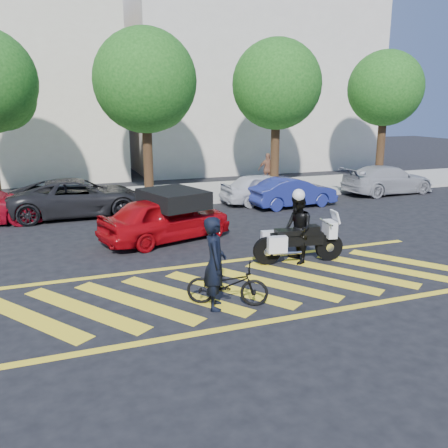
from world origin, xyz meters
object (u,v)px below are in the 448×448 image
object	(u,v)px
police_motorcycle	(297,241)
parked_mid_left	(79,197)
parked_mid_right	(265,188)
red_convertible	(166,218)
parked_right	(293,192)
officer_moto	(297,229)
parked_far_right	(388,180)
bicycle	(227,284)
officer_bike	(215,263)

from	to	relation	value
police_motorcycle	parked_mid_left	world-z (taller)	parked_mid_left
police_motorcycle	parked_mid_right	distance (m)	8.14
red_convertible	parked_right	size ratio (longest dim) A/B	1.12
parked_mid_left	parked_mid_right	world-z (taller)	parked_mid_left
parked_mid_left	red_convertible	bearing A→B (deg)	-152.72
officer_moto	parked_far_right	size ratio (longest dim) A/B	0.40
red_convertible	parked_right	bearing A→B (deg)	-79.71
parked_mid_left	officer_moto	bearing A→B (deg)	-146.68
officer_moto	parked_far_right	distance (m)	12.08
parked_mid_left	parked_far_right	bearing A→B (deg)	-90.58
police_motorcycle	officer_moto	world-z (taller)	officer_moto
bicycle	red_convertible	distance (m)	5.39
parked_right	parked_far_right	world-z (taller)	parked_far_right
red_convertible	parked_mid_left	distance (m)	5.17
officer_bike	parked_right	size ratio (longest dim) A/B	0.53
bicycle	parked_mid_left	xyz separation A→B (m)	(-2.38, 9.99, 0.27)
police_motorcycle	parked_mid_left	distance (m)	9.52
police_motorcycle	officer_bike	bearing A→B (deg)	-137.87
red_convertible	parked_far_right	bearing A→B (deg)	-87.13
bicycle	parked_far_right	xyz separation A→B (m)	(12.07, 9.74, 0.22)
parked_far_right	police_motorcycle	bearing A→B (deg)	126.86
police_motorcycle	parked_mid_right	world-z (taller)	parked_mid_right
red_convertible	parked_right	distance (m)	7.07
bicycle	parked_mid_right	distance (m)	11.14
officer_bike	parked_mid_left	xyz separation A→B (m)	(-2.08, 10.04, -0.27)
parked_mid_right	police_motorcycle	bearing A→B (deg)	158.29
officer_bike	police_motorcycle	world-z (taller)	officer_bike
parked_right	parked_far_right	xyz separation A→B (m)	(5.82, 1.13, 0.06)
parked_far_right	parked_mid_right	bearing A→B (deg)	87.27
officer_bike	officer_moto	world-z (taller)	officer_bike
officer_bike	parked_mid_left	size ratio (longest dim) A/B	0.38
officer_moto	parked_mid_right	bearing A→B (deg)	169.53
parked_right	parked_mid_left	bearing A→B (deg)	76.67
police_motorcycle	parked_mid_left	size ratio (longest dim) A/B	0.48
red_convertible	officer_bike	bearing A→B (deg)	160.34
red_convertible	parked_far_right	size ratio (longest dim) A/B	0.90
officer_bike	officer_moto	bearing A→B (deg)	-39.93
bicycle	parked_mid_left	bearing A→B (deg)	40.08
parked_mid_left	parked_mid_right	distance (m)	7.83
officer_moto	parked_mid_right	size ratio (longest dim) A/B	0.48
bicycle	parked_far_right	distance (m)	15.51
officer_moto	parked_right	distance (m)	7.47
bicycle	parked_mid_right	size ratio (longest dim) A/B	0.45
parked_mid_left	parked_mid_right	xyz separation A→B (m)	(7.83, -0.27, -0.06)
officer_bike	parked_mid_right	world-z (taller)	officer_bike
parked_mid_left	parked_far_right	distance (m)	14.45
officer_bike	parked_mid_left	world-z (taller)	officer_bike
police_motorcycle	parked_mid_right	bearing A→B (deg)	79.63
bicycle	parked_mid_left	size ratio (longest dim) A/B	0.34
parked_mid_right	parked_far_right	bearing A→B (deg)	-92.52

